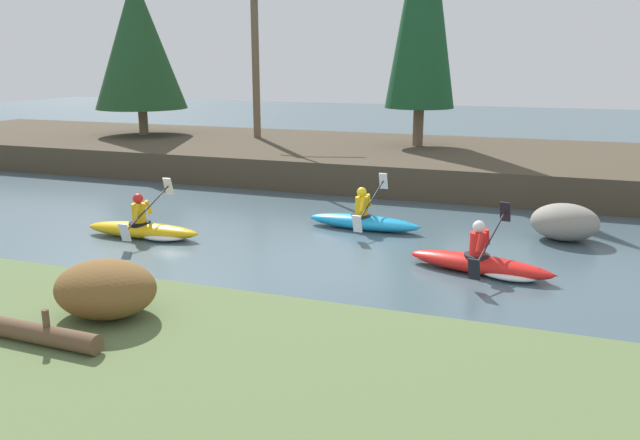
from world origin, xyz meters
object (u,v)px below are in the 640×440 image
at_px(kayaker_trailing, 147,229).
at_px(boulder_midstream, 565,222).
at_px(kayaker_middle, 364,220).
at_px(driftwood_log, 35,333).
at_px(kayaker_lead, 485,264).

height_order(kayaker_trailing, boulder_midstream, kayaker_trailing).
height_order(kayaker_middle, driftwood_log, kayaker_middle).
bearing_deg(driftwood_log, kayaker_trailing, 115.78).
distance_m(kayaker_lead, driftwood_log, 7.72).
relative_size(kayaker_trailing, driftwood_log, 1.53).
relative_size(kayaker_lead, kayaker_middle, 1.00).
xyz_separation_m(kayaker_lead, boulder_midstream, (1.42, 2.91, 0.21)).
distance_m(kayaker_lead, boulder_midstream, 3.25).
bearing_deg(kayaker_lead, kayaker_trailing, -168.99).
xyz_separation_m(kayaker_trailing, driftwood_log, (2.74, -6.13, 0.57)).
xyz_separation_m(kayaker_middle, boulder_midstream, (4.40, 0.62, 0.19)).
relative_size(kayaker_trailing, boulder_midstream, 1.93).
bearing_deg(kayaker_lead, boulder_midstream, 74.66).
xyz_separation_m(boulder_midstream, driftwood_log, (-6.04, -9.07, 0.36)).
height_order(kayaker_lead, driftwood_log, kayaker_lead).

